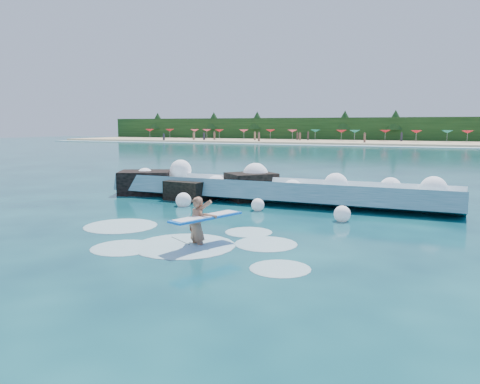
# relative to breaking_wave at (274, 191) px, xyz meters

# --- Properties ---
(ground) EXTENTS (200.00, 200.00, 0.00)m
(ground) POSITION_rel_breaking_wave_xyz_m (-0.80, -7.41, -0.48)
(ground) COLOR #072C39
(ground) RESTS_ON ground
(beach) EXTENTS (140.00, 20.00, 0.40)m
(beach) POSITION_rel_breaking_wave_xyz_m (-0.80, 70.59, -0.28)
(beach) COLOR tan
(beach) RESTS_ON ground
(wet_band) EXTENTS (140.00, 5.00, 0.08)m
(wet_band) POSITION_rel_breaking_wave_xyz_m (-0.80, 59.59, -0.44)
(wet_band) COLOR silver
(wet_band) RESTS_ON ground
(treeline) EXTENTS (140.00, 4.00, 5.00)m
(treeline) POSITION_rel_breaking_wave_xyz_m (-0.80, 80.59, 2.02)
(treeline) COLOR black
(treeline) RESTS_ON ground
(breaking_wave) EXTENTS (15.96, 2.58, 1.38)m
(breaking_wave) POSITION_rel_breaking_wave_xyz_m (0.00, 0.00, 0.00)
(breaking_wave) COLOR teal
(breaking_wave) RESTS_ON ground
(rock_cluster) EXTENTS (8.58, 3.39, 1.48)m
(rock_cluster) POSITION_rel_breaking_wave_xyz_m (-4.26, -0.24, -0.01)
(rock_cluster) COLOR black
(rock_cluster) RESTS_ON ground
(surfer_with_board) EXTENTS (1.34, 2.92, 1.74)m
(surfer_with_board) POSITION_rel_breaking_wave_xyz_m (0.73, -8.38, 0.16)
(surfer_with_board) COLOR #9F684A
(surfer_with_board) RESTS_ON ground
(wave_spray) EXTENTS (14.74, 4.64, 1.85)m
(wave_spray) POSITION_rel_breaking_wave_xyz_m (-0.05, -0.07, 0.40)
(wave_spray) COLOR white
(wave_spray) RESTS_ON ground
(surf_foam) EXTENTS (8.72, 5.00, 0.15)m
(surf_foam) POSITION_rel_breaking_wave_xyz_m (-0.27, -8.03, -0.48)
(surf_foam) COLOR silver
(surf_foam) RESTS_ON ground
(beach_umbrellas) EXTENTS (113.26, 6.56, 0.50)m
(beach_umbrellas) POSITION_rel_breaking_wave_xyz_m (-1.01, 72.73, 1.77)
(beach_umbrellas) COLOR red
(beach_umbrellas) RESTS_ON ground
(beachgoers) EXTENTS (100.06, 12.19, 1.94)m
(beachgoers) POSITION_rel_breaking_wave_xyz_m (11.85, 68.03, 0.64)
(beachgoers) COLOR #3F332D
(beachgoers) RESTS_ON ground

